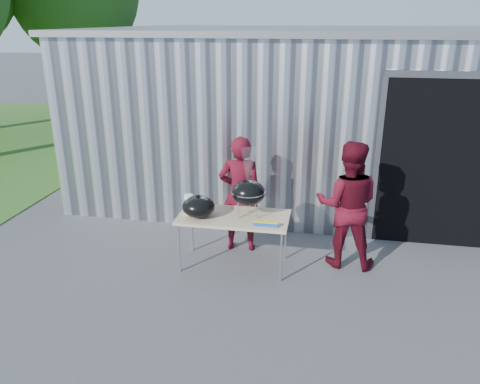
% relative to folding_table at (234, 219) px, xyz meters
% --- Properties ---
extents(ground, '(80.00, 80.00, 0.00)m').
position_rel_folding_table_xyz_m(ground, '(-0.13, -0.47, -0.71)').
color(ground, '#424245').
extents(building, '(8.20, 6.20, 3.10)m').
position_rel_folding_table_xyz_m(building, '(0.79, 4.12, 0.83)').
color(building, silver).
rests_on(building, ground).
extents(folding_table, '(1.50, 0.75, 0.75)m').
position_rel_folding_table_xyz_m(folding_table, '(0.00, 0.00, 0.00)').
color(folding_table, tan).
rests_on(folding_table, ground).
extents(kettle_grill, '(0.46, 0.46, 0.94)m').
position_rel_folding_table_xyz_m(kettle_grill, '(0.19, 0.03, 0.46)').
color(kettle_grill, black).
rests_on(kettle_grill, folding_table).
extents(grill_lid, '(0.44, 0.44, 0.32)m').
position_rel_folding_table_xyz_m(grill_lid, '(-0.46, -0.10, 0.18)').
color(grill_lid, black).
rests_on(grill_lid, folding_table).
extents(paper_towels, '(0.12, 0.12, 0.28)m').
position_rel_folding_table_xyz_m(paper_towels, '(-0.61, -0.05, 0.18)').
color(paper_towels, white).
rests_on(paper_towels, folding_table).
extents(white_tub, '(0.20, 0.15, 0.10)m').
position_rel_folding_table_xyz_m(white_tub, '(-0.55, 0.24, 0.09)').
color(white_tub, white).
rests_on(white_tub, folding_table).
extents(foil_box, '(0.32, 0.05, 0.06)m').
position_rel_folding_table_xyz_m(foil_box, '(0.47, -0.25, 0.07)').
color(foil_box, '#174C9A').
rests_on(foil_box, folding_table).
extents(person_cook, '(0.67, 0.47, 1.73)m').
position_rel_folding_table_xyz_m(person_cook, '(-0.01, 0.54, 0.16)').
color(person_cook, '#4E0A17').
rests_on(person_cook, ground).
extents(person_bystander, '(0.89, 0.71, 1.78)m').
position_rel_folding_table_xyz_m(person_bystander, '(1.51, 0.34, 0.18)').
color(person_bystander, '#4E0A17').
rests_on(person_bystander, ground).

